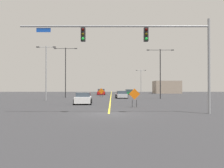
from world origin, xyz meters
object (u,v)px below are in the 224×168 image
Objects in this scene: street_lamp_far_right at (66,68)px; construction_sign_left_lane at (135,95)px; street_lamp_mid_right at (46,69)px; car_white_mid at (83,99)px; construction_sign_right_lane at (101,92)px; car_green_near at (129,92)px; car_red_approaching at (101,92)px; street_lamp_mid_left at (160,69)px; car_black_far at (101,92)px; street_lamp_near_right at (141,79)px; traffic_signal_assembly at (145,42)px; car_silver_distant at (122,95)px.

street_lamp_far_right reaches higher than construction_sign_left_lane.
street_lamp_mid_right reaches higher than car_white_mid.
construction_sign_right_lane is 0.44× the size of car_green_near.
car_red_approaching is 1.02× the size of car_green_near.
construction_sign_right_lane is at bearing 146.33° from street_lamp_mid_left.
construction_sign_left_lane is at bearing -82.95° from car_black_far.
car_green_near is (2.13, 38.38, -0.56)m from construction_sign_left_lane.
construction_sign_right_lane is at bearing -113.50° from street_lamp_near_right.
construction_sign_left_lane is (11.19, -21.76, -4.41)m from street_lamp_far_right.
construction_sign_right_lane is 0.44× the size of car_black_far.
traffic_signal_assembly reaches higher than car_red_approaching.
street_lamp_mid_left is 13.19m from construction_sign_right_lane.
traffic_signal_assembly reaches higher than car_black_far.
car_white_mid is at bearing -103.16° from car_green_near.
street_lamp_far_right is at bearing -105.30° from car_black_far.
street_lamp_near_right is at bearing 88.94° from street_lamp_mid_left.
car_silver_distant is (-7.17, -29.81, -3.70)m from street_lamp_near_right.
street_lamp_mid_left is at bearing 46.12° from car_white_mid.
car_green_near is 0.90× the size of car_silver_distant.
car_red_approaching is at bearing 118.86° from street_lamp_mid_left.
street_lamp_far_right is at bearing -122.84° from street_lamp_near_right.
construction_sign_left_lane is at bearing -44.25° from street_lamp_mid_right.
car_white_mid is at bearing -105.49° from street_lamp_near_right.
traffic_signal_assembly is 8.09× the size of construction_sign_right_lane.
street_lamp_mid_right reaches higher than construction_sign_right_lane.
car_green_near is (7.17, 1.32, -0.03)m from car_red_approaching.
traffic_signal_assembly reaches higher than car_white_mid.
street_lamp_far_right is 32.89m from street_lamp_near_right.
street_lamp_mid_left is 1.87× the size of car_silver_distant.
traffic_signal_assembly reaches higher than construction_sign_left_lane.
car_black_far is (-7.46, 4.78, -0.06)m from car_green_near.
street_lamp_far_right is 8.42m from construction_sign_right_lane.
traffic_signal_assembly is 43.41m from car_red_approaching.
construction_sign_right_lane is at bearing 100.48° from construction_sign_left_lane.
street_lamp_far_right is at bearing -111.90° from car_red_approaching.
street_lamp_mid_right reaches higher than street_lamp_near_right.
traffic_signal_assembly is 44.43m from car_green_near.
street_lamp_far_right reaches higher than car_green_near.
street_lamp_far_right is 22.75m from car_black_far.
construction_sign_right_lane is (-11.06, -25.44, -3.21)m from street_lamp_near_right.
street_lamp_far_right is at bearing 117.21° from construction_sign_left_lane.
car_white_mid is at bearing 119.90° from traffic_signal_assembly.
construction_sign_left_lane is 37.40m from car_red_approaching.
street_lamp_mid_right is at bearing -146.71° from car_silver_distant.
traffic_signal_assembly is 3.21× the size of car_silver_distant.
street_lamp_near_right is 1.82× the size of car_white_mid.
street_lamp_near_right is 13.99m from car_black_far.
street_lamp_far_right is 18.57m from car_white_mid.
construction_sign_left_lane is at bearing -97.65° from street_lamp_near_right.
construction_sign_right_lane is 5.88m from car_silver_distant.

